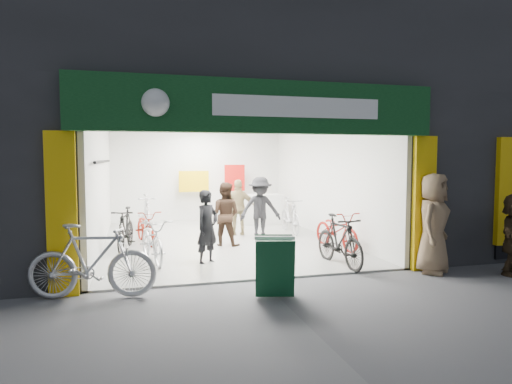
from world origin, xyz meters
name	(u,v)px	position (x,y,z in m)	size (l,w,h in m)	color
ground	(261,281)	(0.00, 0.00, 0.00)	(60.00, 60.00, 0.00)	#56565B
building	(244,82)	(0.91, 4.99, 4.31)	(17.00, 10.27, 8.00)	#232326
bike_left_front	(152,240)	(-1.80, 1.95, 0.47)	(0.62, 1.78, 0.93)	silver
bike_left_midfront	(126,229)	(-2.36, 3.35, 0.51)	(0.48, 1.70, 1.02)	black
bike_left_midback	(146,227)	(-1.88, 4.08, 0.44)	(0.58, 1.66, 0.87)	maroon
bike_left_back	(147,213)	(-1.80, 6.03, 0.55)	(0.52, 1.84, 1.11)	silver
bike_right_front	(339,241)	(1.80, 0.60, 0.52)	(0.49, 1.74, 1.05)	black
bike_right_mid	(337,230)	(2.50, 2.22, 0.46)	(0.61, 1.76, 0.93)	maroon
bike_right_back	(290,216)	(2.16, 4.61, 0.53)	(0.50, 1.77, 1.06)	#B9B9BE
parked_bike	(92,261)	(-2.80, -0.30, 0.59)	(0.55, 1.96, 1.18)	#BBBCC0
customer_a	(207,227)	(-0.72, 1.49, 0.77)	(0.56, 0.37, 1.53)	black
customer_b	(225,215)	(-0.01, 3.26, 0.79)	(0.77, 0.60, 1.59)	#312016
customer_c	(260,209)	(1.06, 3.84, 0.84)	(1.09, 0.63, 1.68)	black
customer_d	(239,208)	(0.65, 4.59, 0.79)	(0.93, 0.39, 1.59)	#978458
pedestrian_near	(433,223)	(3.30, -0.30, 0.95)	(0.93, 0.60, 1.89)	#82674C
sandwich_board	(275,265)	(-0.05, -0.96, 0.51)	(0.74, 0.75, 0.93)	#104023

